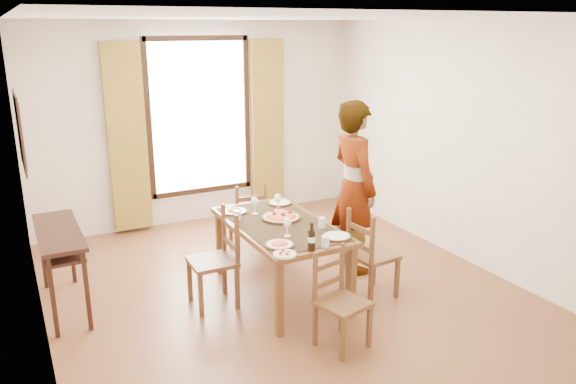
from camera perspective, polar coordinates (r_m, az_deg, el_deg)
name	(u,v)px	position (r m, az deg, el deg)	size (l,w,h in m)	color
ground	(281,289)	(5.92, -0.68, -9.79)	(5.00, 5.00, 0.00)	#502E19
room_shell	(275,141)	(5.52, -1.38, 5.23)	(4.60, 5.10, 2.74)	silver
console_table	(59,241)	(5.70, -22.22, -4.66)	(0.38, 1.20, 0.80)	black
dining_table	(280,230)	(5.57, -0.81, -3.88)	(0.87, 1.60, 0.76)	brown
chair_west	(216,262)	(5.48, -7.36, -7.05)	(0.43, 0.43, 0.95)	brown
chair_north	(248,220)	(6.69, -4.08, -2.86)	(0.43, 0.43, 0.88)	brown
chair_south	(340,303)	(4.81, 5.31, -11.16)	(0.45, 0.45, 0.85)	brown
chair_east	(371,257)	(5.65, 8.39, -6.54)	(0.45, 0.45, 0.92)	brown
man	(354,187)	(6.12, 6.73, 0.49)	(0.48, 0.71, 1.89)	#9B9DA4
plate_sw	(279,243)	(4.98, -0.87, -5.20)	(0.27, 0.27, 0.05)	silver
plate_se	(337,235)	(5.19, 5.00, -4.34)	(0.27, 0.27, 0.05)	silver
plate_nw	(234,210)	(5.87, -5.49, -1.82)	(0.27, 0.27, 0.05)	silver
plate_ne	(280,201)	(6.13, -0.85, -0.95)	(0.27, 0.27, 0.05)	silver
pasta_platter	(281,214)	(5.65, -0.71, -2.25)	(0.40, 0.40, 0.10)	red
caprese_plate	(285,253)	(4.78, -0.33, -6.21)	(0.20, 0.20, 0.04)	silver
wine_glass_a	(287,227)	(5.17, -0.07, -3.59)	(0.08, 0.08, 0.18)	white
wine_glass_b	(278,202)	(5.89, -1.04, -1.03)	(0.08, 0.08, 0.18)	white
wine_glass_c	(255,206)	(5.78, -3.39, -1.39)	(0.08, 0.08, 0.18)	white
tumbler_a	(322,223)	(5.42, 3.46, -3.12)	(0.07, 0.07, 0.10)	silver
tumbler_b	(237,215)	(5.63, -5.18, -2.37)	(0.07, 0.07, 0.10)	silver
tumbler_c	(325,242)	(4.95, 3.81, -5.06)	(0.07, 0.07, 0.10)	silver
wine_bottle	(312,236)	(4.86, 2.42, -4.53)	(0.07, 0.07, 0.25)	black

